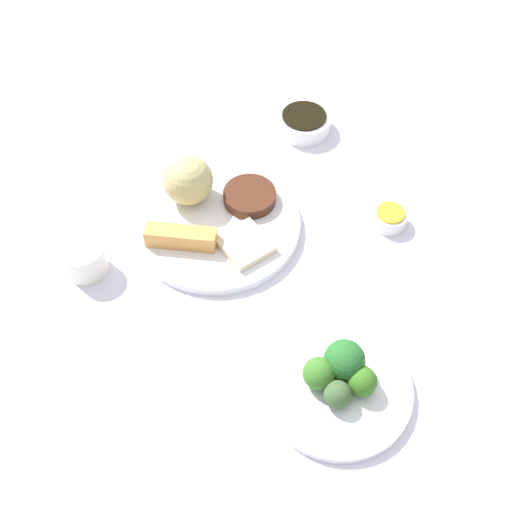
{
  "coord_description": "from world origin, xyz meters",
  "views": [
    {
      "loc": [
        -0.5,
        -0.43,
        0.81
      ],
      "look_at": [
        -0.05,
        -0.05,
        0.06
      ],
      "focal_mm": 44.74,
      "sensor_mm": 36.0,
      "label": 1
    }
  ],
  "objects_px": {
    "main_plate": "(217,225)",
    "soy_sauce_bowl": "(304,123)",
    "broccoli_plate": "(337,388)",
    "teacup": "(85,259)",
    "sauce_ramekin_hot_mustard": "(389,219)"
  },
  "relations": [
    {
      "from": "soy_sauce_bowl",
      "to": "main_plate",
      "type": "bearing_deg",
      "value": -172.17
    },
    {
      "from": "main_plate",
      "to": "teacup",
      "type": "distance_m",
      "value": 0.21
    },
    {
      "from": "main_plate",
      "to": "soy_sauce_bowl",
      "type": "relative_size",
      "value": 2.73
    },
    {
      "from": "soy_sauce_bowl",
      "to": "sauce_ramekin_hot_mustard",
      "type": "height_order",
      "value": "soy_sauce_bowl"
    },
    {
      "from": "broccoli_plate",
      "to": "sauce_ramekin_hot_mustard",
      "type": "relative_size",
      "value": 3.63
    },
    {
      "from": "main_plate",
      "to": "sauce_ramekin_hot_mustard",
      "type": "height_order",
      "value": "sauce_ramekin_hot_mustard"
    },
    {
      "from": "broccoli_plate",
      "to": "teacup",
      "type": "relative_size",
      "value": 3.13
    },
    {
      "from": "main_plate",
      "to": "teacup",
      "type": "bearing_deg",
      "value": 153.47
    },
    {
      "from": "main_plate",
      "to": "soy_sauce_bowl",
      "type": "height_order",
      "value": "soy_sauce_bowl"
    },
    {
      "from": "main_plate",
      "to": "sauce_ramekin_hot_mustard",
      "type": "xyz_separation_m",
      "value": [
        0.19,
        -0.21,
        0.0
      ]
    },
    {
      "from": "main_plate",
      "to": "soy_sauce_bowl",
      "type": "xyz_separation_m",
      "value": [
        0.28,
        0.04,
        0.01
      ]
    },
    {
      "from": "teacup",
      "to": "main_plate",
      "type": "bearing_deg",
      "value": -26.53
    },
    {
      "from": "soy_sauce_bowl",
      "to": "sauce_ramekin_hot_mustard",
      "type": "relative_size",
      "value": 1.78
    },
    {
      "from": "main_plate",
      "to": "soy_sauce_bowl",
      "type": "distance_m",
      "value": 0.28
    },
    {
      "from": "main_plate",
      "to": "broccoli_plate",
      "type": "height_order",
      "value": "main_plate"
    }
  ]
}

